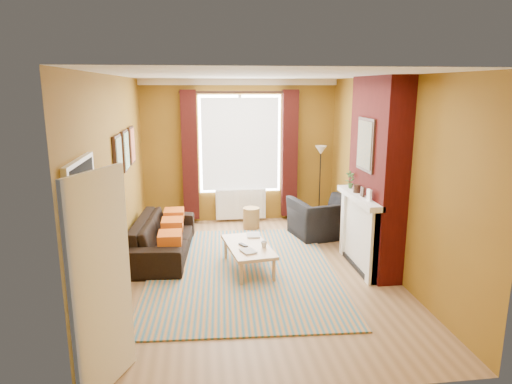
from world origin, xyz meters
TOP-DOWN VIEW (x-y plane):
  - ground at (0.00, 0.00)m, footprint 5.50×5.50m
  - room_walls at (0.63, 0.29)m, footprint 3.82×5.54m
  - striped_rug at (-0.23, 0.10)m, footprint 2.89×3.88m
  - sofa at (-1.42, 0.90)m, footprint 0.99×2.16m
  - armchair at (1.38, 1.48)m, footprint 1.25×1.15m
  - coffee_table at (-0.13, 0.11)m, footprint 0.74×1.23m
  - wicker_stool at (0.15, 2.15)m, footprint 0.40×0.40m
  - floor_lamp at (1.55, 2.40)m, footprint 0.27×0.27m
  - book_a at (-0.25, -0.20)m, footprint 0.25×0.29m
  - book_b at (-0.10, 0.54)m, footprint 0.23×0.29m
  - mug at (0.08, -0.01)m, footprint 0.12×0.12m
  - tv_remote at (-0.21, 0.09)m, footprint 0.13×0.18m

SIDE VIEW (x-z plane):
  - ground at x=0.00m, z-range 0.00..0.00m
  - striped_rug at x=-0.23m, z-range 0.00..0.02m
  - wicker_stool at x=0.15m, z-range 0.00..0.40m
  - sofa at x=-1.42m, z-range 0.00..0.61m
  - coffee_table at x=-0.13m, z-range 0.15..0.54m
  - armchair at x=1.38m, z-range 0.00..0.70m
  - book_b at x=-0.10m, z-range 0.39..0.41m
  - book_a at x=-0.25m, z-range 0.39..0.41m
  - tv_remote at x=-0.21m, z-range 0.39..0.41m
  - mug at x=0.08m, z-range 0.39..0.47m
  - floor_lamp at x=1.55m, z-range 0.44..1.97m
  - room_walls at x=0.63m, z-range -0.04..2.80m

